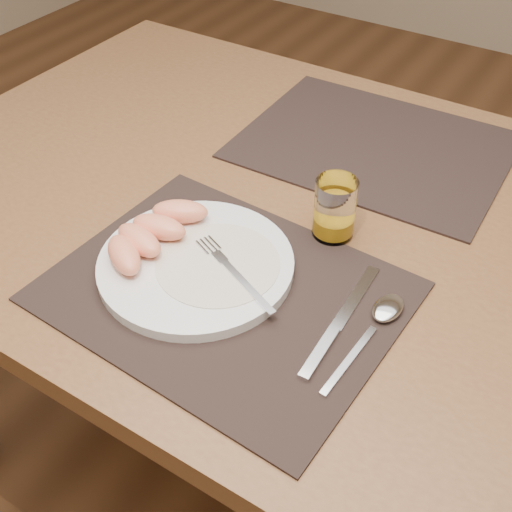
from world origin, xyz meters
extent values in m
plane|color=brown|center=(0.00, 0.00, 0.00)|extent=(5.00, 5.00, 0.00)
cube|color=brown|center=(0.00, 0.00, 0.73)|extent=(1.40, 0.90, 0.04)
cylinder|color=brown|center=(-0.62, 0.37, 0.35)|extent=(0.06, 0.06, 0.71)
cube|color=black|center=(-0.01, -0.22, 0.75)|extent=(0.47, 0.37, 0.00)
cube|color=black|center=(0.01, 0.22, 0.75)|extent=(0.46, 0.36, 0.00)
cylinder|color=white|center=(-0.07, -0.21, 0.76)|extent=(0.27, 0.27, 0.02)
cylinder|color=white|center=(-0.04, -0.20, 0.77)|extent=(0.17, 0.17, 0.00)
cube|color=silver|center=(0.02, -0.21, 0.77)|extent=(0.11, 0.06, 0.00)
cube|color=silver|center=(-0.04, -0.19, 0.77)|extent=(0.03, 0.02, 0.00)
cube|color=silver|center=(-0.07, -0.17, 0.77)|extent=(0.04, 0.04, 0.00)
cube|color=silver|center=(0.14, -0.14, 0.76)|extent=(0.02, 0.13, 0.00)
cube|color=silver|center=(0.15, -0.25, 0.76)|extent=(0.02, 0.09, 0.01)
cube|color=silver|center=(0.18, -0.24, 0.76)|extent=(0.02, 0.13, 0.00)
ellipsoid|color=silver|center=(0.19, -0.14, 0.76)|extent=(0.04, 0.06, 0.01)
cylinder|color=white|center=(0.06, -0.04, 0.80)|extent=(0.06, 0.06, 0.09)
cylinder|color=orange|center=(0.06, -0.04, 0.77)|extent=(0.05, 0.05, 0.02)
ellipsoid|color=#FF9168|center=(-0.14, -0.26, 0.79)|extent=(0.09, 0.08, 0.03)
ellipsoid|color=#FF9168|center=(-0.15, -0.23, 0.79)|extent=(0.09, 0.06, 0.03)
ellipsoid|color=#FF9168|center=(-0.14, -0.19, 0.79)|extent=(0.09, 0.05, 0.03)
ellipsoid|color=#FF9168|center=(-0.14, -0.15, 0.79)|extent=(0.09, 0.07, 0.03)
camera|label=1|loc=(0.35, -0.71, 1.36)|focal=45.00mm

